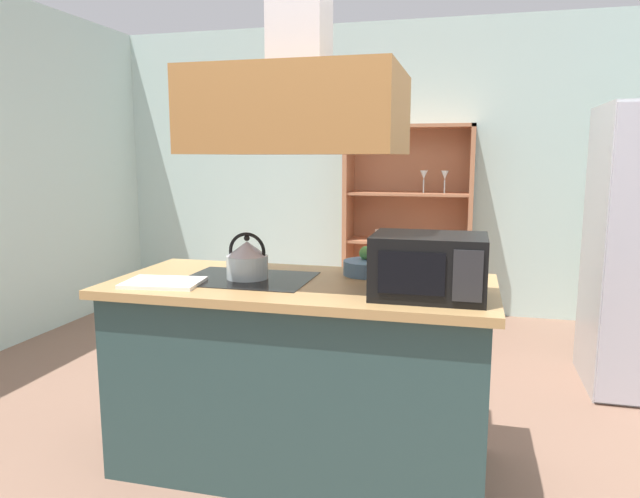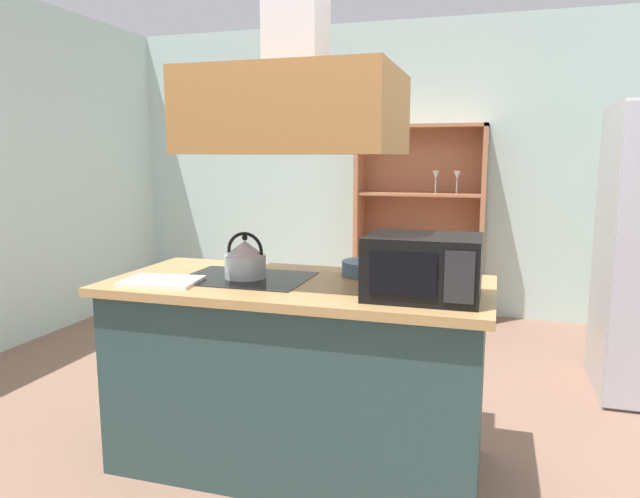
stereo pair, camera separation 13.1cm
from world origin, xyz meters
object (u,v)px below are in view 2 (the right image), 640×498
at_px(cutting_board, 162,281).
at_px(fruit_bowl, 368,266).
at_px(dish_cabinet, 419,234).
at_px(microwave, 423,267).
at_px(kettle, 245,259).

relative_size(cutting_board, fruit_bowl, 1.36).
height_order(dish_cabinet, cutting_board, dish_cabinet).
xyz_separation_m(microwave, fruit_bowl, (-0.31, 0.39, -0.09)).
xyz_separation_m(dish_cabinet, cutting_board, (-0.79, -3.05, 0.14)).
bearing_deg(dish_cabinet, cutting_board, -104.43).
bearing_deg(dish_cabinet, fruit_bowl, -88.17).
xyz_separation_m(dish_cabinet, fruit_bowl, (0.08, -2.59, 0.18)).
height_order(dish_cabinet, kettle, dish_cabinet).
distance_m(kettle, microwave, 0.87).
bearing_deg(cutting_board, microwave, 3.26).
bearing_deg(kettle, fruit_bowl, 24.04).
distance_m(dish_cabinet, kettle, 2.88).
height_order(dish_cabinet, fruit_bowl, dish_cabinet).
distance_m(cutting_board, microwave, 1.19).
relative_size(dish_cabinet, microwave, 3.81).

